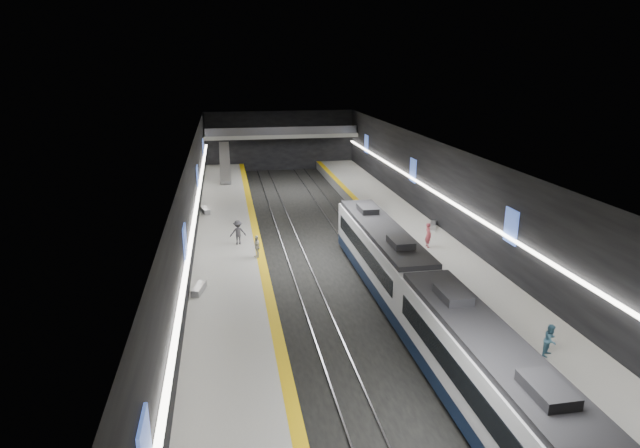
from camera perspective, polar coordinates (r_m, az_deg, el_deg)
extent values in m
plane|color=black|center=(40.61, 1.08, -3.74)|extent=(70.00, 70.00, 0.00)
cube|color=beige|center=(38.51, 1.15, 7.46)|extent=(20.00, 70.00, 0.04)
cube|color=black|center=(38.74, -13.55, 0.97)|extent=(0.04, 70.00, 8.00)
cube|color=black|center=(42.42, 14.50, 2.29)|extent=(0.04, 70.00, 8.00)
cube|color=black|center=(73.35, -4.29, 8.84)|extent=(20.00, 0.04, 8.00)
cube|color=slate|center=(39.74, -9.60, -3.69)|extent=(5.00, 70.00, 1.00)
cube|color=#A0A09B|center=(39.56, -9.64, -3.00)|extent=(5.00, 70.00, 0.02)
cube|color=#E7B60C|center=(39.62, -6.46, -2.82)|extent=(0.60, 70.00, 0.02)
cube|color=slate|center=(42.47, 11.07, -2.40)|extent=(5.00, 70.00, 1.00)
cube|color=#A0A09B|center=(42.30, 11.11, -1.75)|extent=(5.00, 70.00, 0.02)
cube|color=#E7B60C|center=(41.57, 8.28, -1.93)|extent=(0.60, 70.00, 0.02)
cube|color=gray|center=(40.12, -3.44, -3.94)|extent=(0.08, 70.00, 0.12)
cube|color=gray|center=(40.30, -1.40, -3.82)|extent=(0.08, 70.00, 0.12)
cube|color=gray|center=(40.96, 3.53, -3.50)|extent=(0.08, 70.00, 0.12)
cube|color=gray|center=(41.30, 5.48, -3.36)|extent=(0.08, 70.00, 0.12)
cube|color=#0E1B34|center=(24.16, 17.13, -18.24)|extent=(2.65, 15.00, 0.80)
cube|color=white|center=(23.27, 17.50, -14.90)|extent=(2.65, 15.00, 2.50)
cube|color=black|center=(22.58, 17.82, -11.87)|extent=(2.44, 14.25, 0.30)
cube|color=black|center=(23.24, 17.51, -14.80)|extent=(2.69, 13.20, 1.00)
cube|color=#0E1B34|center=(36.42, 6.50, -5.10)|extent=(2.65, 15.00, 0.80)
cube|color=white|center=(35.84, 6.59, -2.65)|extent=(2.65, 15.00, 2.50)
cube|color=black|center=(35.39, 6.66, -0.52)|extent=(2.44, 14.25, 0.30)
cube|color=black|center=(35.82, 6.59, -2.58)|extent=(2.69, 13.20, 1.00)
cube|color=black|center=(29.27, 10.80, -7.61)|extent=(1.85, 0.05, 1.20)
cube|color=#4769D5|center=(30.96, -14.18, -2.16)|extent=(0.10, 1.50, 2.20)
cube|color=#4769D5|center=(48.32, -12.92, 4.78)|extent=(0.10, 1.50, 2.20)
cube|color=#4769D5|center=(65.03, -12.35, 7.89)|extent=(0.10, 1.50, 2.20)
cube|color=#4769D5|center=(35.42, 19.71, -0.22)|extent=(0.10, 1.50, 2.20)
cube|color=#4769D5|center=(51.29, 9.88, 5.65)|extent=(0.10, 1.50, 2.20)
cube|color=#4769D5|center=(67.27, 4.96, 8.51)|extent=(0.10, 1.50, 2.20)
cube|color=white|center=(38.78, -13.24, 0.70)|extent=(0.25, 68.60, 0.12)
cube|color=white|center=(42.39, 14.23, 2.02)|extent=(0.25, 68.60, 0.12)
cube|color=gray|center=(71.25, -4.14, 9.41)|extent=(20.00, 3.00, 0.50)
cube|color=#47474C|center=(69.72, -4.02, 9.87)|extent=(19.60, 0.08, 1.00)
cube|color=#99999E|center=(64.27, -10.11, 6.47)|extent=(1.20, 7.50, 3.92)
cube|color=#99999E|center=(33.30, -12.78, -6.75)|extent=(0.89, 1.80, 0.42)
cube|color=#99999E|center=(50.20, -12.15, 1.43)|extent=(0.95, 1.94, 0.46)
cube|color=#99999E|center=(45.65, 11.97, -0.15)|extent=(1.13, 1.72, 0.41)
imported|color=#AE414C|center=(40.63, 11.47, -1.19)|extent=(0.48, 0.70, 1.86)
imported|color=teal|center=(27.92, 23.36, -11.33)|extent=(0.98, 0.95, 1.59)
imported|color=silver|center=(38.05, -6.76, -2.42)|extent=(0.63, 1.02, 1.62)
imported|color=#39383F|center=(40.92, -8.74, -0.91)|extent=(1.25, 0.77, 1.87)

